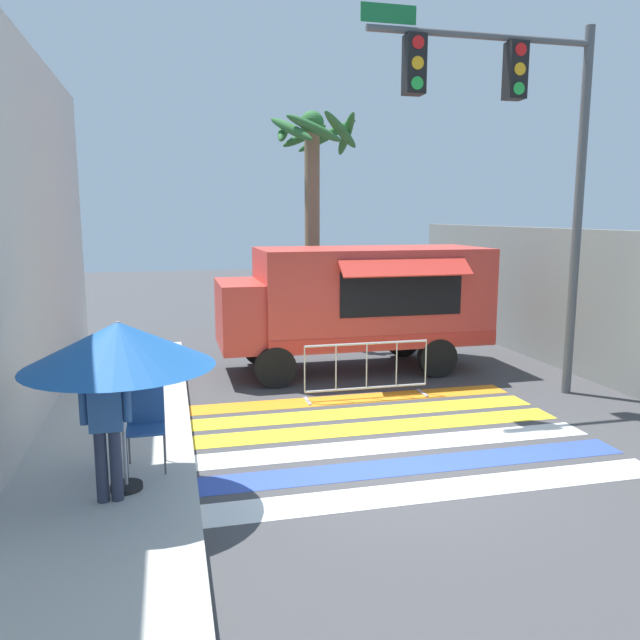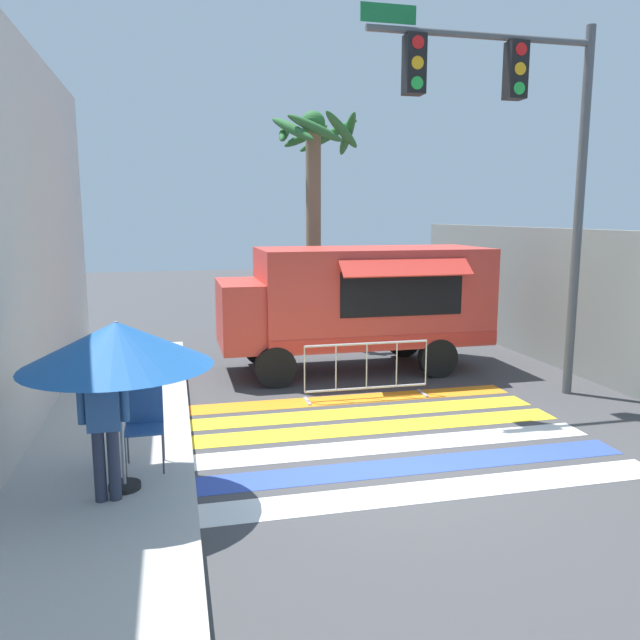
{
  "view_description": "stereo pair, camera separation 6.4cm",
  "coord_description": "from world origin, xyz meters",
  "px_view_note": "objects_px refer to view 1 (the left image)",
  "views": [
    {
      "loc": [
        -2.78,
        -7.37,
        3.23
      ],
      "look_at": [
        -0.24,
        3.11,
        1.41
      ],
      "focal_mm": 35.0,
      "sensor_mm": 36.0,
      "label": 1
    },
    {
      "loc": [
        -2.72,
        -7.38,
        3.23
      ],
      "look_at": [
        -0.24,
        3.11,
        1.41
      ],
      "focal_mm": 35.0,
      "sensor_mm": 36.0,
      "label": 2
    }
  ],
  "objects_px": {
    "patio_umbrella": "(119,345)",
    "folding_chair": "(146,419)",
    "vendor_person": "(106,415)",
    "barricade_front": "(367,370)",
    "food_truck": "(351,299)",
    "palm_tree": "(314,183)",
    "traffic_signal_pole": "(517,130)"
  },
  "relations": [
    {
      "from": "folding_chair",
      "to": "barricade_front",
      "type": "bearing_deg",
      "value": 36.58
    },
    {
      "from": "barricade_front",
      "to": "palm_tree",
      "type": "bearing_deg",
      "value": 86.75
    },
    {
      "from": "traffic_signal_pole",
      "to": "food_truck",
      "type": "bearing_deg",
      "value": 128.97
    },
    {
      "from": "traffic_signal_pole",
      "to": "patio_umbrella",
      "type": "height_order",
      "value": "traffic_signal_pole"
    },
    {
      "from": "palm_tree",
      "to": "barricade_front",
      "type": "bearing_deg",
      "value": -93.25
    },
    {
      "from": "patio_umbrella",
      "to": "barricade_front",
      "type": "xyz_separation_m",
      "value": [
        3.91,
        3.28,
        -1.32
      ]
    },
    {
      "from": "barricade_front",
      "to": "food_truck",
      "type": "bearing_deg",
      "value": 81.33
    },
    {
      "from": "food_truck",
      "to": "patio_umbrella",
      "type": "bearing_deg",
      "value": -128.5
    },
    {
      "from": "food_truck",
      "to": "traffic_signal_pole",
      "type": "relative_size",
      "value": 0.86
    },
    {
      "from": "patio_umbrella",
      "to": "folding_chair",
      "type": "height_order",
      "value": "patio_umbrella"
    },
    {
      "from": "vendor_person",
      "to": "barricade_front",
      "type": "bearing_deg",
      "value": 48.34
    },
    {
      "from": "food_truck",
      "to": "palm_tree",
      "type": "distance_m",
      "value": 4.23
    },
    {
      "from": "traffic_signal_pole",
      "to": "vendor_person",
      "type": "xyz_separation_m",
      "value": [
        -6.46,
        -2.97,
        -3.49
      ]
    },
    {
      "from": "food_truck",
      "to": "folding_chair",
      "type": "bearing_deg",
      "value": -130.67
    },
    {
      "from": "vendor_person",
      "to": "palm_tree",
      "type": "xyz_separation_m",
      "value": [
        4.37,
        8.94,
        2.91
      ]
    },
    {
      "from": "food_truck",
      "to": "patio_umbrella",
      "type": "xyz_separation_m",
      "value": [
        -4.22,
        -5.3,
        0.32
      ]
    },
    {
      "from": "food_truck",
      "to": "vendor_person",
      "type": "distance_m",
      "value": 7.07
    },
    {
      "from": "food_truck",
      "to": "patio_umbrella",
      "type": "height_order",
      "value": "food_truck"
    },
    {
      "from": "patio_umbrella",
      "to": "palm_tree",
      "type": "xyz_separation_m",
      "value": [
        4.21,
        8.69,
        2.21
      ]
    },
    {
      "from": "patio_umbrella",
      "to": "folding_chair",
      "type": "relative_size",
      "value": 2.12
    },
    {
      "from": "food_truck",
      "to": "barricade_front",
      "type": "relative_size",
      "value": 2.41
    },
    {
      "from": "traffic_signal_pole",
      "to": "patio_umbrella",
      "type": "bearing_deg",
      "value": -156.68
    },
    {
      "from": "patio_umbrella",
      "to": "vendor_person",
      "type": "bearing_deg",
      "value": -120.82
    },
    {
      "from": "patio_umbrella",
      "to": "folding_chair",
      "type": "xyz_separation_m",
      "value": [
        0.21,
        0.64,
        -1.08
      ]
    },
    {
      "from": "folding_chair",
      "to": "palm_tree",
      "type": "distance_m",
      "value": 9.57
    },
    {
      "from": "folding_chair",
      "to": "barricade_front",
      "type": "xyz_separation_m",
      "value": [
        3.69,
        2.64,
        -0.25
      ]
    },
    {
      "from": "folding_chair",
      "to": "vendor_person",
      "type": "height_order",
      "value": "vendor_person"
    },
    {
      "from": "folding_chair",
      "to": "palm_tree",
      "type": "height_order",
      "value": "palm_tree"
    },
    {
      "from": "traffic_signal_pole",
      "to": "barricade_front",
      "type": "relative_size",
      "value": 2.82
    },
    {
      "from": "food_truck",
      "to": "palm_tree",
      "type": "bearing_deg",
      "value": 90.02
    },
    {
      "from": "food_truck",
      "to": "barricade_front",
      "type": "distance_m",
      "value": 2.28
    },
    {
      "from": "traffic_signal_pole",
      "to": "vendor_person",
      "type": "bearing_deg",
      "value": -155.29
    }
  ]
}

